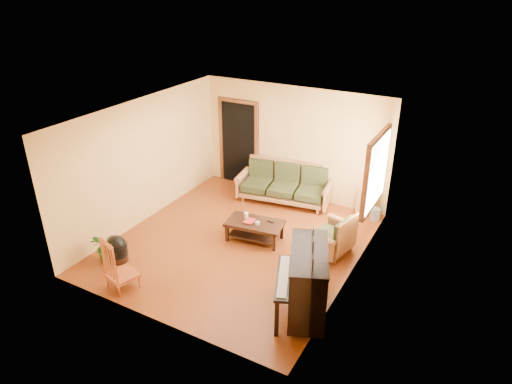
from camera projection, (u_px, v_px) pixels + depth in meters
The scene contains 16 objects.
floor at pixel (238, 243), 8.98m from camera, with size 5.00×5.00×0.00m, color #5A230B.
doorway at pixel (239, 144), 11.12m from camera, with size 1.08×0.16×2.05m, color black.
window at pixel (376, 172), 8.39m from camera, with size 0.12×1.36×1.46m, color white.
sofa at pixel (284, 184), 10.39m from camera, with size 2.13×0.89×0.91m, color brown.
coffee_table at pixel (255, 231), 9.01m from camera, with size 1.10×0.60×0.40m, color black.
armchair at pixel (331, 233), 8.52m from camera, with size 0.80×0.84×0.84m, color brown.
piano at pixel (308, 283), 6.91m from camera, with size 0.76×1.29×1.14m, color black.
footstool at pixel (117, 251), 8.37m from camera, with size 0.40×0.40×0.38m, color black.
red_chair at pixel (121, 263), 7.54m from camera, with size 0.45×0.49×0.96m, color brown.
leaning_frame at pixel (366, 203), 9.91m from camera, with size 0.43×0.10×0.57m, color gold.
ceramic_crock at pixel (375, 214), 9.77m from camera, with size 0.21×0.21×0.26m, color #33589B.
potted_plant at pixel (107, 247), 8.32m from camera, with size 0.53×0.46×0.59m, color #225F1B.
book at pixel (245, 220), 8.97m from camera, with size 0.18×0.25×0.02m, color #A02115.
candle at pixel (246, 216), 9.02m from camera, with size 0.08×0.08×0.13m, color white.
glass_jar at pixel (258, 223), 8.82m from camera, with size 0.09×0.09×0.06m, color silver.
remote at pixel (271, 221), 8.93m from camera, with size 0.15×0.04×0.01m, color black.
Camera 1 is at (3.99, -6.52, 4.84)m, focal length 32.00 mm.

